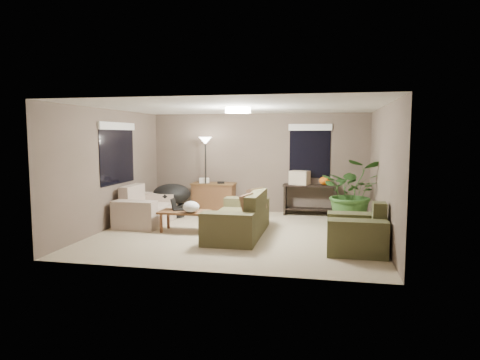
% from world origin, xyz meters
% --- Properties ---
extents(room_shell, '(5.50, 5.50, 5.50)m').
position_xyz_m(room_shell, '(0.00, 0.00, 1.25)').
color(room_shell, '#C4B292').
rests_on(room_shell, ground).
extents(main_sofa, '(0.95, 2.20, 0.85)m').
position_xyz_m(main_sofa, '(0.07, -0.14, 0.29)').
color(main_sofa, brown).
rests_on(main_sofa, ground).
extents(throw_pillows, '(0.40, 1.39, 0.47)m').
position_xyz_m(throw_pillows, '(0.33, -0.14, 0.65)').
color(throw_pillows, '#8C7251').
rests_on(throw_pillows, main_sofa).
extents(loveseat, '(0.90, 1.60, 0.85)m').
position_xyz_m(loveseat, '(-2.21, 0.50, 0.30)').
color(loveseat, beige).
rests_on(loveseat, ground).
extents(armchair, '(0.95, 1.00, 0.85)m').
position_xyz_m(armchair, '(2.24, -0.95, 0.30)').
color(armchair, '#47492B').
rests_on(armchair, ground).
extents(coffee_table, '(1.00, 0.55, 0.42)m').
position_xyz_m(coffee_table, '(-1.11, -0.07, 0.36)').
color(coffee_table, brown).
rests_on(coffee_table, ground).
extents(laptop, '(0.39, 0.34, 0.24)m').
position_xyz_m(laptop, '(-1.28, 0.03, 0.48)').
color(laptop, black).
rests_on(laptop, coffee_table).
extents(plastic_bag, '(0.35, 0.32, 0.23)m').
position_xyz_m(plastic_bag, '(-0.91, -0.22, 0.54)').
color(plastic_bag, white).
rests_on(plastic_bag, coffee_table).
extents(desk, '(1.10, 0.50, 0.75)m').
position_xyz_m(desk, '(-1.08, 2.16, 0.38)').
color(desk, brown).
rests_on(desk, ground).
extents(desk_papers, '(0.72, 0.31, 0.12)m').
position_xyz_m(desk_papers, '(-1.24, 2.15, 0.80)').
color(desk_papers, silver).
rests_on(desk_papers, desk).
extents(console_table, '(1.30, 0.40, 0.75)m').
position_xyz_m(console_table, '(1.33, 2.25, 0.44)').
color(console_table, black).
rests_on(console_table, ground).
extents(pumpkin, '(0.29, 0.29, 0.21)m').
position_xyz_m(pumpkin, '(1.68, 2.25, 0.86)').
color(pumpkin, orange).
rests_on(pumpkin, console_table).
extents(cardboard_box, '(0.52, 0.45, 0.34)m').
position_xyz_m(cardboard_box, '(1.08, 2.25, 0.92)').
color(cardboard_box, beige).
rests_on(cardboard_box, console_table).
extents(papasan_chair, '(1.13, 1.13, 0.80)m').
position_xyz_m(papasan_chair, '(-1.92, 1.38, 0.47)').
color(papasan_chair, black).
rests_on(papasan_chair, ground).
extents(floor_lamp, '(0.32, 0.32, 1.91)m').
position_xyz_m(floor_lamp, '(-1.23, 1.96, 1.60)').
color(floor_lamp, black).
rests_on(floor_lamp, ground).
extents(ceiling_fixture, '(0.50, 0.50, 0.10)m').
position_xyz_m(ceiling_fixture, '(0.00, 0.00, 2.44)').
color(ceiling_fixture, white).
rests_on(ceiling_fixture, room_shell).
extents(houseplant, '(1.31, 1.46, 1.14)m').
position_xyz_m(houseplant, '(2.28, 1.21, 0.57)').
color(houseplant, '#2D5923').
rests_on(houseplant, ground).
extents(cat_scratching_post, '(0.32, 0.32, 0.50)m').
position_xyz_m(cat_scratching_post, '(2.26, 0.01, 0.21)').
color(cat_scratching_post, tan).
rests_on(cat_scratching_post, ground).
extents(window_left, '(0.05, 1.56, 1.33)m').
position_xyz_m(window_left, '(-2.73, 0.30, 1.78)').
color(window_left, black).
rests_on(window_left, room_shell).
extents(window_back, '(1.06, 0.05, 1.33)m').
position_xyz_m(window_back, '(1.30, 2.48, 1.79)').
color(window_back, black).
rests_on(window_back, room_shell).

